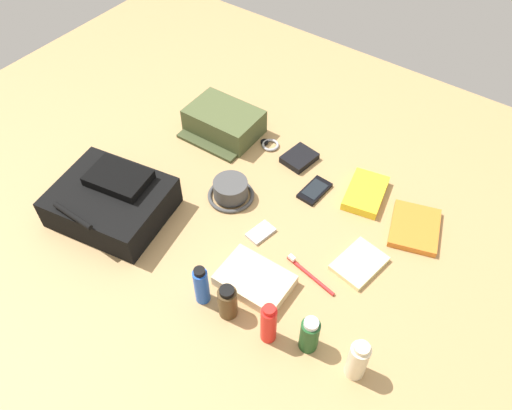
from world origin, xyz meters
TOP-DOWN VIEW (x-y plane):
  - ground_plane at (0.00, 0.00)m, footprint 2.64×2.02m
  - backpack at (0.36, 0.26)m, footprint 0.38×0.33m
  - toiletry_pouch at (0.32, -0.25)m, footprint 0.26×0.22m
  - bucket_hat at (0.11, -0.01)m, footprint 0.15×0.15m
  - lotion_bottle at (-0.50, 0.27)m, footprint 0.05×0.05m
  - shampoo_bottle at (-0.37, 0.28)m, footprint 0.05×0.05m
  - sunscreen_spray at (-0.27, 0.32)m, footprint 0.04×0.04m
  - cologne_bottle at (-0.14, 0.33)m, footprint 0.05×0.05m
  - deodorant_spray at (-0.06, 0.33)m, footprint 0.04×0.04m
  - paperback_novel at (-0.43, -0.23)m, footprint 0.19×0.21m
  - travel_guidebook at (-0.24, -0.27)m, footprint 0.15×0.19m
  - cell_phone at (-0.10, -0.19)m, footprint 0.07×0.12m
  - media_player at (-0.06, 0.06)m, footprint 0.07×0.09m
  - wristwatch at (0.15, -0.28)m, footprint 0.07×0.06m
  - toothbrush at (-0.25, 0.10)m, footprint 0.17×0.04m
  - wallet at (0.02, -0.28)m, footprint 0.11×0.12m
  - notepad at (-0.36, -0.02)m, footprint 0.13×0.17m
  - folded_towel at (-0.15, 0.21)m, footprint 0.20×0.15m

SIDE VIEW (x-z plane):
  - ground_plane at x=0.00m, z-range -0.02..0.00m
  - media_player at x=-0.06m, z-range 0.00..0.01m
  - wristwatch at x=0.15m, z-range 0.00..0.01m
  - cell_phone at x=-0.10m, z-range 0.00..0.01m
  - toothbrush at x=-0.25m, z-range 0.00..0.02m
  - notepad at x=-0.36m, z-range 0.00..0.02m
  - paperback_novel at x=-0.43m, z-range 0.00..0.02m
  - wallet at x=0.02m, z-range 0.00..0.02m
  - travel_guidebook at x=-0.24m, z-range 0.00..0.03m
  - folded_towel at x=-0.15m, z-range 0.00..0.04m
  - bucket_hat at x=0.11m, z-range 0.00..0.06m
  - toiletry_pouch at x=0.32m, z-range 0.00..0.09m
  - cologne_bottle at x=-0.14m, z-range 0.00..0.11m
  - backpack at x=0.36m, z-range -0.01..0.12m
  - shampoo_bottle at x=-0.37m, z-range 0.00..0.12m
  - lotion_bottle at x=-0.50m, z-range 0.00..0.13m
  - deodorant_spray at x=-0.06m, z-range 0.00..0.14m
  - sunscreen_spray at x=-0.27m, z-range 0.00..0.14m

